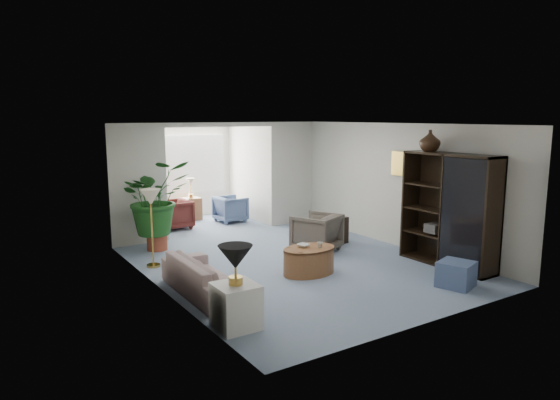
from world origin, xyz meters
TOP-DOWN VIEW (x-y plane):
  - floor at (0.00, 0.00)m, footprint 6.00×6.00m
  - sunroom_floor at (0.00, 4.10)m, footprint 2.60×2.60m
  - back_pier_left at (-1.90, 3.00)m, footprint 1.20×0.12m
  - back_pier_right at (1.90, 3.00)m, footprint 1.20×0.12m
  - back_header at (0.00, 3.00)m, footprint 2.60×0.12m
  - window_pane at (0.00, 5.18)m, footprint 2.20×0.02m
  - window_blinds at (0.00, 5.15)m, footprint 2.20×0.02m
  - framed_picture at (2.46, -0.10)m, footprint 0.04×0.50m
  - sofa at (-1.99, -0.44)m, footprint 0.76×1.89m
  - end_table at (-2.19, -1.79)m, footprint 0.52×0.52m
  - table_lamp at (-2.19, -1.79)m, footprint 0.44×0.44m
  - floor_lamp at (-2.21, 1.32)m, footprint 0.36×0.36m
  - coffee_table at (-0.12, -0.49)m, footprint 1.20×1.20m
  - coffee_bowl at (-0.17, -0.39)m, footprint 0.26×0.26m
  - coffee_cup at (0.03, -0.59)m, footprint 0.13×0.13m
  - wingback_chair at (0.86, 0.61)m, footprint 1.06×1.07m
  - side_table_dark at (1.56, 0.91)m, footprint 0.48×0.40m
  - entertainment_cabinet at (2.23, -1.43)m, footprint 0.48×1.81m
  - cabinet_urn at (2.23, -0.93)m, footprint 0.37×0.37m
  - ottoman at (1.43, -2.27)m, footprint 0.62×0.62m
  - plant_pot at (-1.77, 2.38)m, footprint 0.40×0.40m
  - house_plant at (-1.77, 2.38)m, footprint 1.33×1.15m
  - sunroom_chair_blue at (0.71, 4.01)m, footprint 0.73×0.72m
  - sunroom_chair_maroon at (-0.79, 4.01)m, footprint 0.77×0.75m
  - sunroom_table at (-0.04, 4.76)m, footprint 0.48×0.38m
  - shelf_clutter at (2.18, -1.67)m, footprint 0.30×1.02m

SIDE VIEW (x-z plane):
  - floor at x=0.00m, z-range 0.00..0.00m
  - sunroom_floor at x=0.00m, z-range 0.00..0.00m
  - plant_pot at x=-1.77m, z-range 0.00..0.32m
  - ottoman at x=1.43m, z-range 0.00..0.40m
  - coffee_table at x=-0.12m, z-range 0.00..0.45m
  - sofa at x=-1.99m, z-range 0.00..0.55m
  - side_table_dark at x=1.56m, z-range 0.00..0.55m
  - end_table at x=-2.19m, z-range 0.00..0.57m
  - sunroom_table at x=-0.04m, z-range 0.00..0.57m
  - sunroom_chair_blue at x=0.71m, z-range 0.00..0.65m
  - sunroom_chair_maroon at x=-0.79m, z-range 0.00..0.68m
  - wingback_chair at x=0.86m, z-range 0.00..0.75m
  - coffee_bowl at x=-0.17m, z-range 0.45..0.50m
  - coffee_cup at x=0.03m, z-range 0.45..0.54m
  - table_lamp at x=-2.19m, z-range 0.77..1.07m
  - shelf_clutter at x=2.18m, z-range 0.45..1.51m
  - entertainment_cabinet at x=2.23m, z-range 0.00..2.01m
  - house_plant at x=-1.77m, z-range 0.32..1.80m
  - back_pier_left at x=-1.90m, z-range 0.00..2.50m
  - back_pier_right at x=1.90m, z-range 0.00..2.50m
  - floor_lamp at x=-2.21m, z-range 1.11..1.39m
  - window_pane at x=0.00m, z-range 0.65..2.15m
  - window_blinds at x=0.00m, z-range 0.65..2.15m
  - framed_picture at x=2.46m, z-range 1.50..1.90m
  - cabinet_urn at x=2.23m, z-range 2.01..2.40m
  - back_header at x=0.00m, z-range 2.40..2.50m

